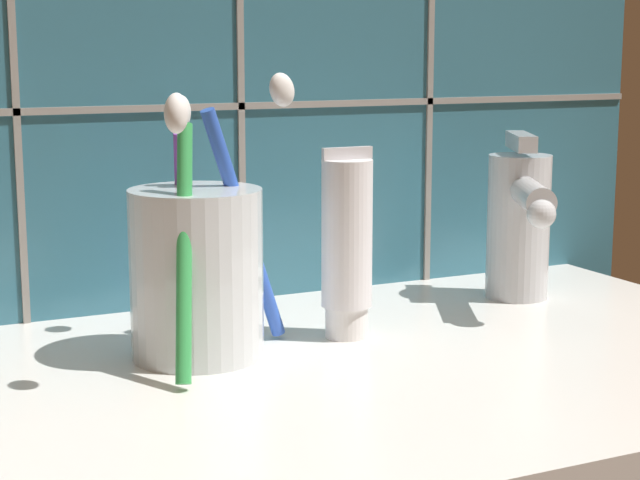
% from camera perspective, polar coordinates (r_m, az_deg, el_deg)
% --- Properties ---
extents(sink_counter, '(0.64, 0.37, 0.02)m').
position_cam_1_polar(sink_counter, '(0.65, 0.54, -7.58)').
color(sink_counter, silver).
rests_on(sink_counter, ground).
extents(tile_wall_backsplash, '(0.74, 0.02, 0.44)m').
position_cam_1_polar(tile_wall_backsplash, '(0.79, -5.61, 10.91)').
color(tile_wall_backsplash, '#336B7F').
rests_on(tile_wall_backsplash, ground).
extents(toothbrush_cup, '(0.12, 0.14, 0.17)m').
position_cam_1_polar(toothbrush_cup, '(0.66, -6.56, -1.53)').
color(toothbrush_cup, silver).
rests_on(toothbrush_cup, sink_counter).
extents(toothpaste_tube, '(0.03, 0.03, 0.13)m').
position_cam_1_polar(toothpaste_tube, '(0.69, 1.44, -0.26)').
color(toothpaste_tube, white).
rests_on(toothpaste_tube, sink_counter).
extents(sink_faucet, '(0.07, 0.12, 0.12)m').
position_cam_1_polar(sink_faucet, '(0.81, 10.64, 1.07)').
color(sink_faucet, silver).
rests_on(sink_faucet, sink_counter).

